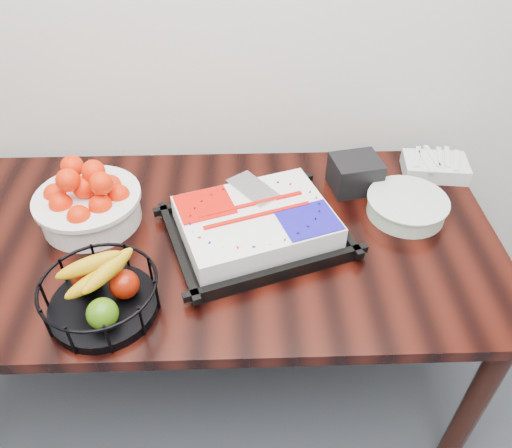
{
  "coord_description": "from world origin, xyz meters",
  "views": [
    {
      "loc": [
        0.12,
        0.86,
        1.79
      ],
      "look_at": [
        0.15,
        1.95,
        0.83
      ],
      "focal_mm": 35.0,
      "sensor_mm": 36.0,
      "label": 1
    }
  ],
  "objects_px": {
    "cake_tray": "(256,226)",
    "plate_stack": "(407,206)",
    "napkin_box": "(355,174)",
    "table": "(208,254)",
    "tangerine_bowl": "(87,198)",
    "fruit_basket": "(100,293)"
  },
  "relations": [
    {
      "from": "cake_tray",
      "to": "plate_stack",
      "type": "distance_m",
      "value": 0.5
    },
    {
      "from": "napkin_box",
      "to": "plate_stack",
      "type": "bearing_deg",
      "value": -46.14
    },
    {
      "from": "cake_tray",
      "to": "plate_stack",
      "type": "relative_size",
      "value": 2.34
    },
    {
      "from": "table",
      "to": "tangerine_bowl",
      "type": "distance_m",
      "value": 0.41
    },
    {
      "from": "tangerine_bowl",
      "to": "plate_stack",
      "type": "bearing_deg",
      "value": 0.06
    },
    {
      "from": "table",
      "to": "fruit_basket",
      "type": "height_order",
      "value": "fruit_basket"
    },
    {
      "from": "cake_tray",
      "to": "napkin_box",
      "type": "height_order",
      "value": "napkin_box"
    },
    {
      "from": "tangerine_bowl",
      "to": "napkin_box",
      "type": "xyz_separation_m",
      "value": [
        0.86,
        0.15,
        -0.03
      ]
    },
    {
      "from": "table",
      "to": "fruit_basket",
      "type": "relative_size",
      "value": 5.95
    },
    {
      "from": "tangerine_bowl",
      "to": "fruit_basket",
      "type": "relative_size",
      "value": 1.08
    },
    {
      "from": "cake_tray",
      "to": "plate_stack",
      "type": "bearing_deg",
      "value": 11.19
    },
    {
      "from": "cake_tray",
      "to": "tangerine_bowl",
      "type": "xyz_separation_m",
      "value": [
        -0.52,
        0.1,
        0.04
      ]
    },
    {
      "from": "table",
      "to": "cake_tray",
      "type": "relative_size",
      "value": 2.99
    },
    {
      "from": "plate_stack",
      "to": "napkin_box",
      "type": "relative_size",
      "value": 1.63
    },
    {
      "from": "table",
      "to": "fruit_basket",
      "type": "xyz_separation_m",
      "value": [
        -0.25,
        -0.29,
        0.15
      ]
    },
    {
      "from": "tangerine_bowl",
      "to": "table",
      "type": "bearing_deg",
      "value": -12.27
    },
    {
      "from": "table",
      "to": "tangerine_bowl",
      "type": "xyz_separation_m",
      "value": [
        -0.36,
        0.08,
        0.18
      ]
    },
    {
      "from": "napkin_box",
      "to": "fruit_basket",
      "type": "bearing_deg",
      "value": -145.54
    },
    {
      "from": "fruit_basket",
      "to": "cake_tray",
      "type": "bearing_deg",
      "value": 33.67
    },
    {
      "from": "table",
      "to": "napkin_box",
      "type": "bearing_deg",
      "value": 24.58
    },
    {
      "from": "fruit_basket",
      "to": "plate_stack",
      "type": "height_order",
      "value": "fruit_basket"
    },
    {
      "from": "cake_tray",
      "to": "fruit_basket",
      "type": "relative_size",
      "value": 1.99
    }
  ]
}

